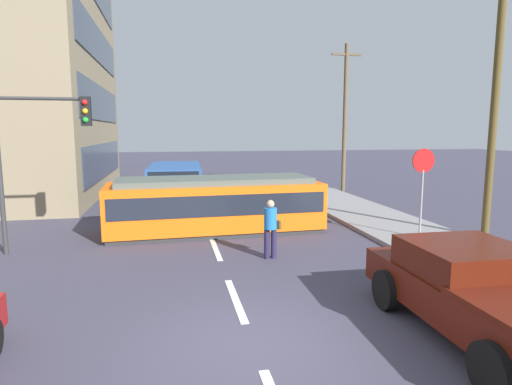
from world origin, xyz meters
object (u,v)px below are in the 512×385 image
streetcar_tram (215,204)px  traffic_light_mast (37,141)px  city_bus (176,180)px  stop_sign (423,175)px  pickup_truck_parked (483,294)px  pedestrian_crossing (271,226)px  utility_pole_near (495,98)px  utility_pole_mid (345,116)px

streetcar_tram → traffic_light_mast: 5.98m
city_bus → stop_sign: (7.66, -9.90, 1.12)m
city_bus → pickup_truck_parked: city_bus is taller
city_bus → pedestrian_crossing: size_ratio=3.47×
traffic_light_mast → pickup_truck_parked: bearing=-39.2°
streetcar_tram → pickup_truck_parked: streetcar_tram is taller
streetcar_tram → pickup_truck_parked: (3.65, -8.94, -0.21)m
utility_pole_near → utility_pole_mid: utility_pole_near is taller
pedestrian_crossing → utility_pole_near: bearing=4.6°
pedestrian_crossing → stop_sign: 5.41m
city_bus → pickup_truck_parked: 16.84m
pedestrian_crossing → utility_pole_near: 8.29m
streetcar_tram → utility_pole_near: (8.58, -3.00, 3.61)m
streetcar_tram → pedestrian_crossing: 3.79m
pedestrian_crossing → utility_pole_near: size_ratio=0.19×
pedestrian_crossing → city_bus: bearing=102.9°
streetcar_tram → utility_pole_near: size_ratio=0.86×
utility_pole_near → pedestrian_crossing: bearing=-175.4°
stop_sign → utility_pole_mid: bearing=79.2°
stop_sign → utility_pole_mid: (2.20, 11.60, 2.25)m
pickup_truck_parked → traffic_light_mast: 11.78m
streetcar_tram → pedestrian_crossing: bearing=-72.0°
utility_pole_mid → stop_sign: bearing=-100.8°
pickup_truck_parked → streetcar_tram: bearing=112.2°
stop_sign → streetcar_tram: bearing=156.7°
stop_sign → utility_pole_near: bearing=-6.6°
streetcar_tram → traffic_light_mast: (-5.27, -1.66, 2.29)m
pickup_truck_parked → utility_pole_mid: (4.92, 17.80, 3.65)m
city_bus → traffic_light_mast: traffic_light_mast is taller
utility_pole_near → utility_pole_mid: 11.86m
streetcar_tram → pickup_truck_parked: bearing=-67.8°
utility_pole_mid → city_bus: bearing=-170.2°
streetcar_tram → utility_pole_near: bearing=-19.3°
streetcar_tram → pedestrian_crossing: size_ratio=4.55×
pedestrian_crossing → stop_sign: bearing=9.4°
city_bus → streetcar_tram: bearing=-79.7°
utility_pole_mid → streetcar_tram: bearing=-134.0°
pickup_truck_parked → utility_pole_mid: size_ratio=0.59×
city_bus → pedestrian_crossing: 11.04m
pedestrian_crossing → traffic_light_mast: traffic_light_mast is taller
pickup_truck_parked → stop_sign: (2.71, 6.20, 1.40)m
pickup_truck_parked → traffic_light_mast: (-8.92, 7.28, 2.49)m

